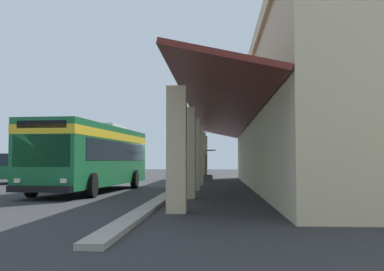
{
  "coord_description": "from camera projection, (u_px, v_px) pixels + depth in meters",
  "views": [
    {
      "loc": [
        28.04,
        4.66,
        1.45
      ],
      "look_at": [
        8.79,
        3.6,
        2.52
      ],
      "focal_mm": 44.1,
      "sensor_mm": 36.0,
      "label": 1
    }
  ],
  "objects": [
    {
      "name": "plaza_building",
      "position": [
        354.0,
        123.0,
        25.98
      ],
      "size": [
        31.59,
        15.06,
        7.11
      ],
      "color": "#C6B793",
      "rests_on": "ground"
    },
    {
      "name": "transit_bus",
      "position": [
        93.0,
        153.0,
        22.72
      ],
      "size": [
        11.37,
        3.44,
        3.34
      ],
      "color": "#196638",
      "rests_on": "ground"
    },
    {
      "name": "curb_strip",
      "position": [
        181.0,
        186.0,
        26.32
      ],
      "size": [
        37.55,
        0.5,
        0.12
      ],
      "primitive_type": "cube",
      "color": "#9E998E",
      "rests_on": "ground"
    },
    {
      "name": "potted_palm",
      "position": [
        206.0,
        175.0,
        33.69
      ],
      "size": [
        1.79,
        1.88,
        2.35
      ],
      "color": "#4C4742",
      "rests_on": "ground"
    },
    {
      "name": "ground",
      "position": [
        275.0,
        186.0,
        27.69
      ],
      "size": [
        120.0,
        120.0,
        0.0
      ],
      "primitive_type": "plane",
      "color": "#2D2D30"
    },
    {
      "name": "parked_suv_green",
      "position": [
        19.0,
        168.0,
        31.94
      ],
      "size": [
        4.82,
        2.25,
        1.97
      ],
      "color": "#195933",
      "rests_on": "ground"
    }
  ]
}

